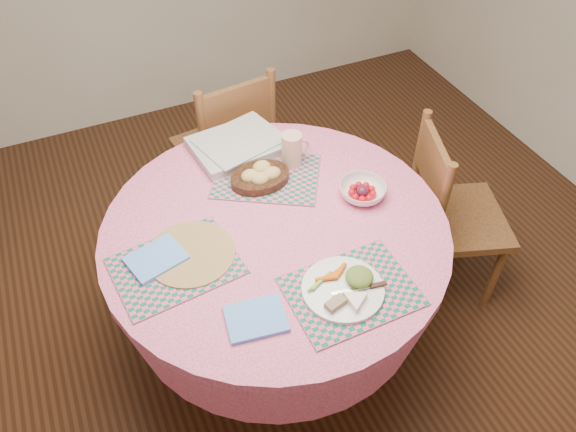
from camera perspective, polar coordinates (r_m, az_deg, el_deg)
name	(u,v)px	position (r m, az deg, el deg)	size (l,w,h in m)	color
ground	(278,342)	(2.58, -1.04, -12.67)	(4.00, 4.00, 0.00)	#331C0F
dining_table	(276,262)	(2.13, -1.23, -4.66)	(1.24, 1.24, 0.75)	pink
chair_right	(450,213)	(2.54, 16.09, 0.31)	(0.50, 0.51, 0.88)	brown
chair_back	(229,147)	(2.78, -6.05, 6.97)	(0.47, 0.46, 0.92)	brown
placemat_front	(351,291)	(1.81, 6.42, -7.60)	(0.40, 0.30, 0.01)	#116156
placemat_left	(176,266)	(1.90, -11.31, -4.99)	(0.40, 0.30, 0.01)	#116156
placemat_back	(267,176)	(2.18, -2.20, 4.05)	(0.40, 0.30, 0.01)	#116156
wicker_trivet	(191,254)	(1.92, -9.83, -3.80)	(0.30, 0.30, 0.01)	#8D5E3D
napkin_near	(256,319)	(1.73, -3.29, -10.37)	(0.18, 0.14, 0.01)	#5F98F6
napkin_far	(156,259)	(1.92, -13.26, -4.24)	(0.18, 0.14, 0.01)	#5F98F6
dinner_plate	(346,288)	(1.79, 5.91, -7.29)	(0.26, 0.26, 0.05)	white
bread_bowl	(260,176)	(2.13, -2.83, 4.11)	(0.23, 0.23, 0.08)	black
latte_mug	(292,149)	(2.19, 0.43, 6.80)	(0.12, 0.08, 0.14)	beige
fruit_bowl	(362,191)	(2.09, 7.56, 2.50)	(0.18, 0.18, 0.05)	white
newspaper_stack	(236,144)	(2.30, -5.27, 7.25)	(0.39, 0.33, 0.04)	silver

